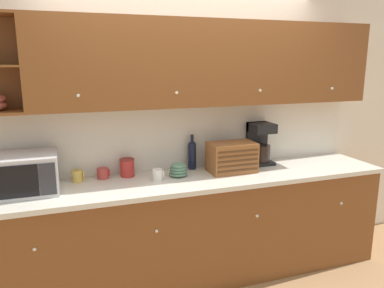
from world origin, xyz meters
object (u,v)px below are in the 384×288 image
wine_bottle (192,154)px  bread_box (232,157)px  mug_blue_second (78,176)px  mug (103,173)px  bowl_stack_on_counter (178,170)px  mug_patterned_third (158,175)px  coffee_maker (260,143)px  microwave (22,174)px  storage_canister (127,167)px

wine_bottle → bread_box: bearing=-33.6°
mug_blue_second → mug: 0.21m
bowl_stack_on_counter → wine_bottle: size_ratio=0.50×
mug_patterned_third → coffee_maker: coffee_maker is taller
bread_box → bowl_stack_on_counter: bearing=176.8°
mug_blue_second → mug_patterned_third: size_ratio=1.01×
bread_box → coffee_maker: (0.38, 0.17, 0.07)m
mug_blue_second → coffee_maker: (1.69, 0.01, 0.15)m
microwave → bread_box: (1.71, -0.02, -0.01)m
microwave → mug_blue_second: bearing=19.8°
wine_bottle → mug_blue_second: bearing=-177.6°
wine_bottle → bowl_stack_on_counter: bearing=-136.9°
storage_canister → bowl_stack_on_counter: size_ratio=0.96×
microwave → wine_bottle: size_ratio=1.57×
mug → wine_bottle: wine_bottle is taller
microwave → storage_canister: (0.81, 0.16, -0.07)m
storage_canister → bowl_stack_on_counter: (0.41, -0.15, -0.02)m
bowl_stack_on_counter → wine_bottle: (0.19, 0.17, 0.09)m
microwave → bowl_stack_on_counter: size_ratio=3.15×
bowl_stack_on_counter → coffee_maker: coffee_maker is taller
mug_patterned_third → mug_blue_second: bearing=163.8°
mug → bowl_stack_on_counter: bowl_stack_on_counter is taller
storage_canister → wine_bottle: size_ratio=0.48×
mug → mug_blue_second: bearing=-174.5°
microwave → coffee_maker: bearing=4.2°
storage_canister → mug_patterned_third: 0.30m
storage_canister → bread_box: (0.91, -0.17, 0.06)m
microwave → wine_bottle: wine_bottle is taller
storage_canister → mug_patterned_third: size_ratio=1.59×
wine_bottle → microwave: bearing=-172.5°
bowl_stack_on_counter → wine_bottle: bearing=43.1°
microwave → mug_patterned_third: size_ratio=5.25×
mug → mug_patterned_third: 0.47m
storage_canister → wine_bottle: bearing=2.7°
wine_bottle → coffee_maker: bearing=-2.7°
coffee_maker → bread_box: bearing=-155.6°
bowl_stack_on_counter → wine_bottle: 0.27m
mug → microwave: bearing=-164.9°
bread_box → coffee_maker: size_ratio=1.04×
mug_blue_second → bread_box: (1.32, -0.16, 0.08)m
microwave → mug_patterned_third: microwave is taller
bowl_stack_on_counter → bread_box: bread_box is taller
bowl_stack_on_counter → coffee_maker: bearing=9.3°
bread_box → coffee_maker: 0.42m
microwave → wine_bottle: 1.42m
bowl_stack_on_counter → wine_bottle: wine_bottle is taller
mug_patterned_third → coffee_maker: 1.09m
storage_canister → bowl_stack_on_counter: 0.44m
microwave → mug: bearing=15.1°
microwave → coffee_maker: coffee_maker is taller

